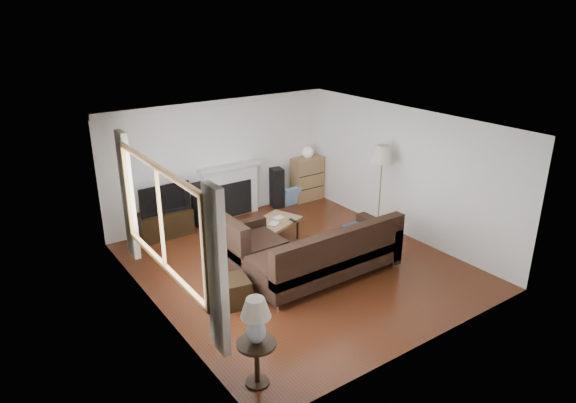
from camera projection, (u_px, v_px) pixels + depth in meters
room at (298, 198)px, 8.49m from camera, size 5.10×5.60×2.54m
window at (161, 218)px, 6.91m from camera, size 0.12×2.74×1.54m
curtain_near at (217, 272)px, 5.83m from camera, size 0.10×0.35×2.10m
curtain_far at (128, 196)px, 8.16m from camera, size 0.10×0.35×2.10m
fireplace at (230, 191)px, 10.83m from camera, size 1.40×0.26×1.15m
tv_stand at (165, 224)px, 10.00m from camera, size 1.03×0.46×0.51m
television at (163, 198)px, 9.80m from camera, size 1.00×0.13×0.58m
speaker_left at (201, 205)px, 10.40m from camera, size 0.28×0.32×0.90m
speaker_right at (277, 188)px, 11.41m from camera, size 0.29×0.33×0.89m
bookshelf at (307, 179)px, 11.82m from camera, size 0.73×0.35×1.01m
globe_lamp at (308, 152)px, 11.59m from camera, size 0.25×0.25×0.25m
sectional_sofa at (325, 252)px, 8.41m from camera, size 2.82×2.06×0.91m
coffee_table at (271, 234)px, 9.61m from camera, size 1.34×1.03×0.46m
footstool at (231, 292)px, 7.71m from camera, size 0.58×0.58×0.42m
floor_lamp at (380, 189)px, 9.98m from camera, size 0.60×0.60×1.77m
side_table at (257, 363)px, 6.04m from camera, size 0.47×0.47×0.58m
table_lamp at (256, 321)px, 5.84m from camera, size 0.36×0.36×0.58m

